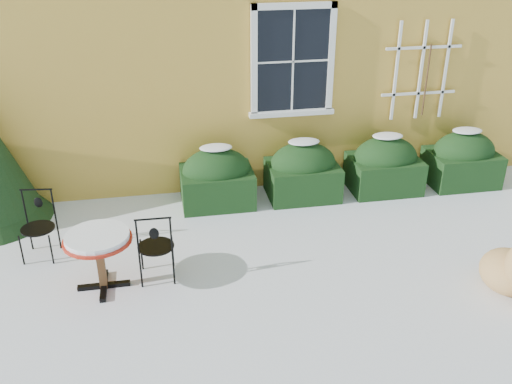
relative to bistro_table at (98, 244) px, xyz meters
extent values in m
plane|color=white|center=(1.86, -0.65, -0.59)|extent=(80.00, 80.00, 0.00)
cube|color=black|center=(2.76, 2.31, 1.38)|extent=(1.05, 0.03, 1.45)
cube|color=white|center=(2.76, 2.30, 2.15)|extent=(1.23, 0.06, 0.09)
cube|color=white|center=(2.76, 2.30, 0.61)|extent=(1.23, 0.06, 0.09)
cube|color=white|center=(2.19, 2.30, 1.38)|extent=(0.09, 0.06, 1.63)
cube|color=white|center=(3.33, 2.30, 1.38)|extent=(0.09, 0.06, 1.63)
cube|color=white|center=(2.76, 2.29, 1.38)|extent=(0.02, 0.02, 1.45)
cube|color=white|center=(2.76, 2.29, 1.38)|extent=(1.05, 0.02, 0.02)
cube|color=white|center=(2.76, 2.30, 0.61)|extent=(1.29, 0.14, 0.07)
cube|color=white|center=(4.36, 2.29, 1.16)|extent=(0.04, 0.03, 1.50)
cube|color=white|center=(4.76, 2.29, 1.16)|extent=(0.04, 0.03, 1.50)
cube|color=white|center=(5.16, 2.29, 1.16)|extent=(0.04, 0.03, 1.50)
cube|color=white|center=(4.76, 2.29, 0.81)|extent=(1.20, 0.03, 0.04)
cube|color=white|center=(4.76, 2.29, 1.51)|extent=(1.20, 0.03, 0.04)
cylinder|color=#472D19|center=(4.86, 2.27, 1.01)|extent=(0.02, 0.02, 1.10)
cube|color=black|center=(1.56, 1.90, -0.33)|extent=(1.05, 0.80, 0.52)
ellipsoid|color=black|center=(1.56, 1.90, -0.07)|extent=(1.00, 0.72, 0.67)
ellipsoid|color=white|center=(1.56, 1.90, 0.29)|extent=(0.47, 0.32, 0.06)
cube|color=black|center=(2.86, 1.90, -0.33)|extent=(1.05, 0.80, 0.52)
ellipsoid|color=black|center=(2.86, 1.90, -0.07)|extent=(1.00, 0.72, 0.67)
ellipsoid|color=white|center=(2.86, 1.90, 0.29)|extent=(0.47, 0.32, 0.06)
cube|color=black|center=(4.16, 1.90, -0.33)|extent=(1.05, 0.80, 0.52)
ellipsoid|color=black|center=(4.16, 1.90, -0.07)|extent=(1.00, 0.72, 0.67)
ellipsoid|color=white|center=(4.16, 1.90, 0.29)|extent=(0.47, 0.32, 0.06)
cube|color=black|center=(5.46, 1.90, -0.33)|extent=(1.05, 0.80, 0.52)
ellipsoid|color=black|center=(5.46, 1.90, -0.07)|extent=(1.00, 0.72, 0.67)
ellipsoid|color=white|center=(5.46, 1.90, 0.29)|extent=(0.47, 0.32, 0.06)
cube|color=black|center=(0.00, 0.00, -0.57)|extent=(0.60, 0.07, 0.05)
cube|color=black|center=(0.00, 0.00, -0.57)|extent=(0.07, 0.60, 0.05)
cube|color=brown|center=(0.00, 0.00, -0.27)|extent=(0.09, 0.09, 0.64)
cylinder|color=#A61C0E|center=(0.00, 0.00, 0.05)|extent=(0.77, 0.77, 0.03)
cylinder|color=white|center=(0.00, 0.00, 0.09)|extent=(0.71, 0.71, 0.06)
cylinder|color=black|center=(0.82, 0.30, -0.38)|extent=(0.02, 0.02, 0.42)
cylinder|color=black|center=(0.45, 0.30, -0.38)|extent=(0.02, 0.02, 0.42)
cylinder|color=black|center=(0.81, -0.08, -0.38)|extent=(0.02, 0.02, 0.42)
cylinder|color=black|center=(0.44, -0.07, -0.38)|extent=(0.02, 0.02, 0.42)
cylinder|color=black|center=(0.63, 0.11, -0.17)|extent=(0.43, 0.43, 0.02)
cylinder|color=black|center=(0.81, -0.08, 0.06)|extent=(0.02, 0.02, 0.46)
cylinder|color=black|center=(0.44, -0.07, 0.06)|extent=(0.02, 0.02, 0.46)
cylinder|color=black|center=(0.62, -0.07, 0.29)|extent=(0.41, 0.03, 0.02)
ellipsoid|color=black|center=(0.62, -0.07, 0.10)|extent=(0.11, 0.03, 0.15)
cylinder|color=black|center=(-1.00, 0.67, -0.39)|extent=(0.02, 0.02, 0.40)
cylinder|color=black|center=(-0.64, 0.63, -0.39)|extent=(0.02, 0.02, 0.40)
cylinder|color=black|center=(-0.95, 1.03, -0.39)|extent=(0.02, 0.02, 0.40)
cylinder|color=black|center=(-0.60, 0.98, -0.39)|extent=(0.02, 0.02, 0.40)
cylinder|color=black|center=(-0.80, 0.83, -0.19)|extent=(0.41, 0.41, 0.02)
cylinder|color=black|center=(-0.95, 1.03, 0.03)|extent=(0.02, 0.02, 0.45)
cylinder|color=black|center=(-0.60, 0.98, 0.03)|extent=(0.02, 0.02, 0.45)
cylinder|color=black|center=(-0.78, 1.01, 0.26)|extent=(0.39, 0.07, 0.02)
ellipsoid|color=black|center=(-0.78, 1.01, 0.08)|extent=(0.11, 0.04, 0.14)
ellipsoid|color=tan|center=(4.56, -0.86, -0.36)|extent=(0.68, 0.74, 0.50)
cylinder|color=tan|center=(4.75, -0.59, -0.52)|extent=(0.30, 0.38, 0.09)
camera|label=1|loc=(0.75, -5.66, 3.32)|focal=40.00mm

